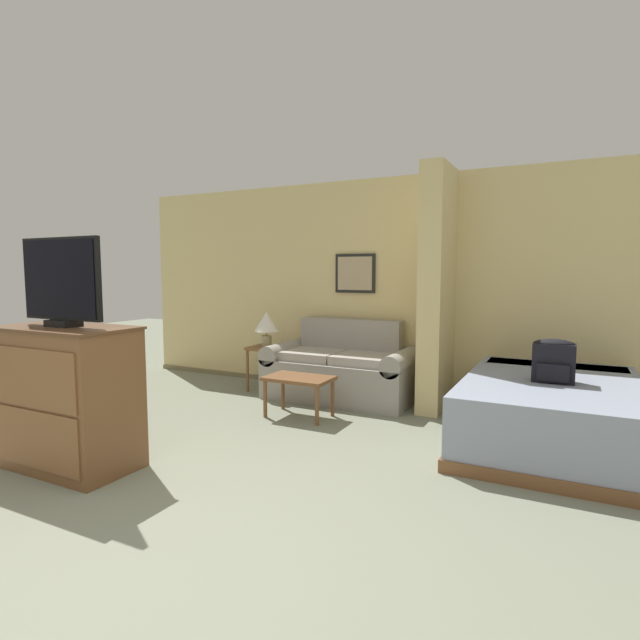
% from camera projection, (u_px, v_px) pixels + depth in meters
% --- Properties ---
extents(ground_plane, '(20.00, 20.00, 0.00)m').
position_uv_depth(ground_plane, '(105.00, 576.00, 2.46)').
color(ground_plane, gray).
extents(wall_back, '(7.22, 0.16, 2.60)m').
position_uv_depth(wall_back, '(388.00, 288.00, 6.03)').
color(wall_back, '#DBC484').
rests_on(wall_back, ground_plane).
extents(wall_partition_pillar, '(0.24, 0.73, 2.60)m').
position_uv_depth(wall_partition_pillar, '(437.00, 290.00, 5.33)').
color(wall_partition_pillar, '#DBC484').
rests_on(wall_partition_pillar, ground_plane).
extents(couch, '(1.74, 0.84, 0.92)m').
position_uv_depth(couch, '(341.00, 370.00, 5.87)').
color(couch, gray).
rests_on(couch, ground_plane).
extents(coffee_table, '(0.68, 0.43, 0.42)m').
position_uv_depth(coffee_table, '(299.00, 382.00, 5.11)').
color(coffee_table, brown).
rests_on(coffee_table, ground_plane).
extents(side_table, '(0.41, 0.41, 0.56)m').
position_uv_depth(side_table, '(267.00, 355.00, 6.27)').
color(side_table, brown).
rests_on(side_table, ground_plane).
extents(table_lamp, '(0.31, 0.31, 0.44)m').
position_uv_depth(table_lamp, '(267.00, 323.00, 6.23)').
color(table_lamp, tan).
rests_on(table_lamp, side_table).
extents(tv_dresser, '(1.10, 0.58, 1.08)m').
position_uv_depth(tv_dresser, '(67.00, 397.00, 3.79)').
color(tv_dresser, brown).
rests_on(tv_dresser, ground_plane).
extents(tv, '(0.82, 0.16, 0.66)m').
position_uv_depth(tv, '(61.00, 282.00, 3.71)').
color(tv, black).
rests_on(tv, tv_dresser).
extents(bed, '(1.42, 2.05, 0.57)m').
position_uv_depth(bed, '(550.00, 412.00, 4.29)').
color(bed, brown).
rests_on(bed, ground_plane).
extents(backpack, '(0.33, 0.22, 0.36)m').
position_uv_depth(backpack, '(554.00, 360.00, 4.14)').
color(backpack, black).
rests_on(backpack, bed).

